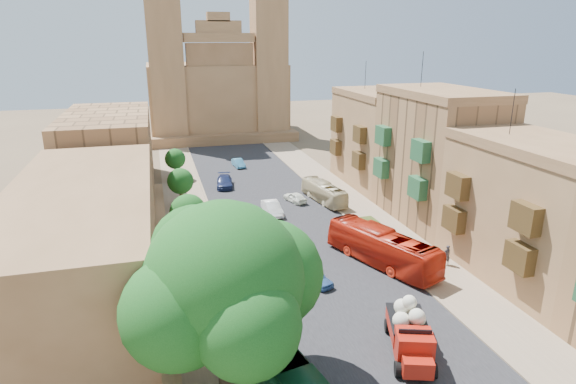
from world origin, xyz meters
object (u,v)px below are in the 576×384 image
pedestrian_a (447,255)px  street_tree_b (188,213)px  car_blue_a (315,277)px  street_tree_a (202,275)px  ficus_tree (226,285)px  car_white_a (272,208)px  church (217,88)px  red_truck (410,331)px  car_dkblue (224,182)px  car_blue_b (238,163)px  car_white_b (295,197)px  olive_pickup (372,236)px  pedestrian_c (427,273)px  street_tree_d (175,159)px  bus_cream_east (324,192)px  street_tree_c (180,181)px  car_cream (350,241)px  bus_red_east (382,247)px

pedestrian_a → street_tree_b: bearing=-26.3°
car_blue_a → street_tree_a: bearing=172.1°
ficus_tree → street_tree_b: ficus_tree is taller
car_white_a → church: bearing=87.5°
street_tree_b → car_white_a: size_ratio=1.19×
ficus_tree → red_truck: (11.13, 0.35, -4.95)m
car_dkblue → street_tree_b: bearing=-100.0°
ficus_tree → car_blue_b: ficus_tree is taller
car_white_b → pedestrian_a: (7.79, -19.69, 0.32)m
church → car_blue_a: church is taller
red_truck → olive_pickup: 16.36m
car_white_a → pedestrian_c: 20.46m
ficus_tree → street_tree_d: (-0.60, 43.99, -3.58)m
street_tree_d → bus_cream_east: (16.50, -14.61, -1.73)m
bus_cream_east → pedestrian_c: bearing=83.9°
street_tree_c → car_cream: (14.34, -15.85, -2.42)m
olive_pickup → bus_cream_east: 13.39m
bus_cream_east → olive_pickup: bearing=81.2°
red_truck → pedestrian_c: red_truck is taller
pedestrian_c → street_tree_a: bearing=-112.9°
street_tree_a → bus_red_east: (15.62, 4.11, -1.58)m
bus_red_east → pedestrian_a: bus_red_east is taller
bus_cream_east → street_tree_a: bearing=43.6°
pedestrian_c → car_blue_b: bearing=168.5°
red_truck → car_dkblue: red_truck is taller
ficus_tree → olive_pickup: ficus_tree is taller
bus_cream_east → car_blue_a: 20.53m
ficus_tree → street_tree_d: bearing=90.8°
street_tree_b → car_white_a: (9.50, 6.76, -2.76)m
bus_red_east → car_cream: bus_red_east is taller
street_tree_a → pedestrian_c: size_ratio=2.61×
bus_red_east → pedestrian_c: bus_red_east is taller
street_tree_a → car_blue_b: 41.63m
ficus_tree → pedestrian_c: (16.90, 7.93, -5.57)m
olive_pickup → car_white_a: size_ratio=1.11×
bus_cream_east → car_blue_a: (-7.50, -19.10, -0.58)m
olive_pickup → street_tree_d: bearing=120.5°
car_blue_b → bus_cream_east: bearing=-76.0°
street_tree_c → car_blue_a: bearing=-67.5°
olive_pickup → car_blue_a: (-7.50, -5.72, -0.40)m
bus_cream_east → car_blue_b: bus_cream_east is taller
red_truck → car_blue_a: red_truck is taller
church → street_tree_a: bearing=-98.5°
car_blue_a → car_white_b: car_white_b is taller
car_blue_a → pedestrian_a: pedestrian_a is taller
street_tree_c → bus_cream_east: bearing=-9.0°
church → car_white_a: church is taller
car_blue_b → pedestrian_c: bearing=-85.0°
car_cream → pedestrian_a: pedestrian_a is taller
pedestrian_a → bus_cream_east: bearing=-78.6°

